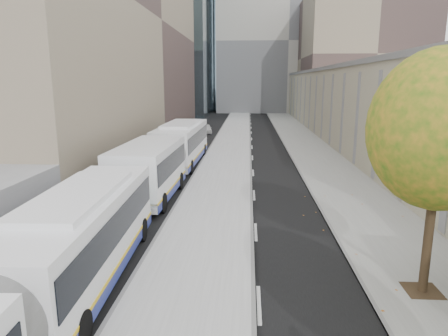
{
  "coord_description": "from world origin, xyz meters",
  "views": [
    {
      "loc": [
        -2.04,
        0.96,
        6.64
      ],
      "look_at": [
        -3.21,
        20.05,
        2.5
      ],
      "focal_mm": 32.0,
      "sensor_mm": 36.0,
      "label": 1
    }
  ],
  "objects": [
    {
      "name": "bus_platform",
      "position": [
        -3.88,
        35.0,
        0.07
      ],
      "size": [
        4.25,
        150.0,
        0.15
      ],
      "primitive_type": "cube",
      "color": "#A5A5A5",
      "rests_on": "ground"
    },
    {
      "name": "sidewalk",
      "position": [
        4.12,
        35.0,
        0.04
      ],
      "size": [
        4.75,
        150.0,
        0.08
      ],
      "primitive_type": "cube",
      "color": "gray",
      "rests_on": "ground"
    },
    {
      "name": "building_tan",
      "position": [
        15.5,
        64.0,
        4.0
      ],
      "size": [
        18.0,
        92.0,
        8.0
      ],
      "primitive_type": "cube",
      "color": "#9F9C7E",
      "rests_on": "ground"
    },
    {
      "name": "building_midrise",
      "position": [
        -22.5,
        41.0,
        12.5
      ],
      "size": [
        24.0,
        46.0,
        25.0
      ],
      "primitive_type": "cube",
      "color": "gray",
      "rests_on": "ground"
    },
    {
      "name": "building_far_block",
      "position": [
        6.0,
        96.0,
        15.0
      ],
      "size": [
        30.0,
        18.0,
        30.0
      ],
      "primitive_type": "cube",
      "color": "#9E9B91",
      "rests_on": "ground"
    },
    {
      "name": "tree_c",
      "position": [
        3.6,
        13.0,
        5.25
      ],
      "size": [
        4.2,
        4.2,
        7.28
      ],
      "color": "black",
      "rests_on": "sidewalk"
    },
    {
      "name": "bus_near",
      "position": [
        -7.38,
        9.08,
        1.63
      ],
      "size": [
        3.33,
        17.98,
        2.98
      ],
      "rotation": [
        0.0,
        0.0,
        0.04
      ],
      "color": "white",
      "rests_on": "ground"
    },
    {
      "name": "bus_far",
      "position": [
        -7.55,
        28.67,
        1.76
      ],
      "size": [
        3.21,
        19.35,
        3.22
      ],
      "rotation": [
        0.0,
        0.0,
        -0.02
      ],
      "color": "white",
      "rests_on": "ground"
    },
    {
      "name": "distant_car",
      "position": [
        -7.58,
        53.07,
        0.6
      ],
      "size": [
        1.9,
        3.67,
        1.19
      ],
      "primitive_type": "imported",
      "rotation": [
        0.0,
        0.0,
        0.14
      ],
      "color": "silver",
      "rests_on": "ground"
    }
  ]
}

